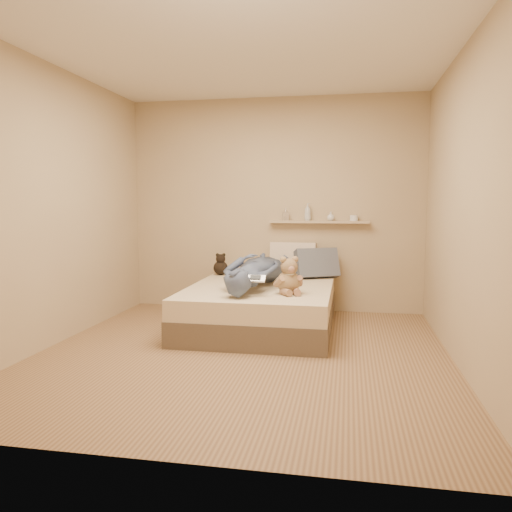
% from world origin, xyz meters
% --- Properties ---
extents(room, '(3.80, 3.80, 3.80)m').
position_xyz_m(room, '(0.00, 0.00, 1.30)').
color(room, '#91704B').
rests_on(room, ground).
extents(bed, '(1.50, 1.90, 0.45)m').
position_xyz_m(bed, '(0.00, 0.93, 0.22)').
color(bed, brown).
rests_on(bed, floor).
extents(game_console, '(0.19, 0.08, 0.07)m').
position_xyz_m(game_console, '(0.05, 0.34, 0.62)').
color(game_console, silver).
rests_on(game_console, bed).
extents(teddy_bear, '(0.29, 0.30, 0.37)m').
position_xyz_m(teddy_bear, '(0.35, 0.52, 0.60)').
color(teddy_bear, '#8B6E4C').
rests_on(teddy_bear, bed).
extents(dark_plush, '(0.18, 0.18, 0.27)m').
position_xyz_m(dark_plush, '(-0.62, 1.64, 0.57)').
color(dark_plush, black).
rests_on(dark_plush, bed).
extents(pillow_cream, '(0.56, 0.23, 0.41)m').
position_xyz_m(pillow_cream, '(0.25, 1.76, 0.65)').
color(pillow_cream, beige).
rests_on(pillow_cream, bed).
extents(pillow_grey, '(0.56, 0.44, 0.37)m').
position_xyz_m(pillow_grey, '(0.55, 1.62, 0.62)').
color(pillow_grey, slate).
rests_on(pillow_grey, bed).
extents(person, '(0.69, 1.54, 0.36)m').
position_xyz_m(person, '(-0.05, 0.87, 0.63)').
color(person, '#4C5D78').
rests_on(person, bed).
extents(wall_shelf, '(1.20, 0.12, 0.03)m').
position_xyz_m(wall_shelf, '(0.55, 1.84, 1.10)').
color(wall_shelf, tan).
rests_on(wall_shelf, wall_back).
extents(shelf_bottles, '(0.91, 0.12, 0.21)m').
position_xyz_m(shelf_bottles, '(0.52, 1.84, 1.19)').
color(shelf_bottles, silver).
rests_on(shelf_bottles, wall_shelf).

